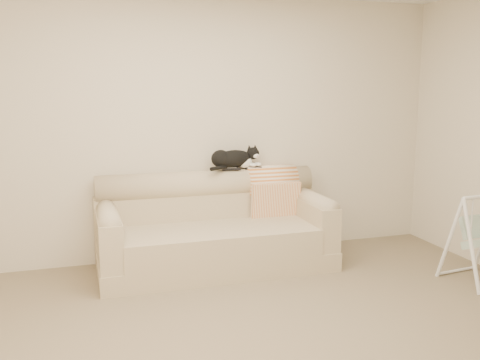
% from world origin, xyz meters
% --- Properties ---
extents(ground_plane, '(5.00, 5.00, 0.00)m').
position_xyz_m(ground_plane, '(0.00, 0.00, 0.00)').
color(ground_plane, '#77674D').
rests_on(ground_plane, ground).
extents(room_shell, '(5.04, 4.04, 2.60)m').
position_xyz_m(room_shell, '(0.00, 0.00, 1.53)').
color(room_shell, beige).
rests_on(room_shell, ground).
extents(sofa, '(2.20, 0.93, 0.90)m').
position_xyz_m(sofa, '(0.01, 1.62, 0.35)').
color(sofa, tan).
rests_on(sofa, ground).
extents(remote_a, '(0.18, 0.07, 0.03)m').
position_xyz_m(remote_a, '(0.25, 1.83, 0.91)').
color(remote_a, black).
rests_on(remote_a, sofa).
extents(remote_b, '(0.18, 0.07, 0.02)m').
position_xyz_m(remote_b, '(0.49, 1.84, 0.91)').
color(remote_b, black).
rests_on(remote_b, sofa).
extents(tuxedo_cat, '(0.58, 0.33, 0.23)m').
position_xyz_m(tuxedo_cat, '(0.29, 1.85, 1.01)').
color(tuxedo_cat, black).
rests_on(tuxedo_cat, sofa).
extents(throw_blanket, '(0.51, 0.38, 0.58)m').
position_xyz_m(throw_blanket, '(0.68, 1.84, 0.72)').
color(throw_blanket, orange).
rests_on(throw_blanket, sofa).
extents(baby_swing, '(0.54, 0.57, 0.80)m').
position_xyz_m(baby_swing, '(2.15, 0.52, 0.40)').
color(baby_swing, white).
rests_on(baby_swing, ground).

